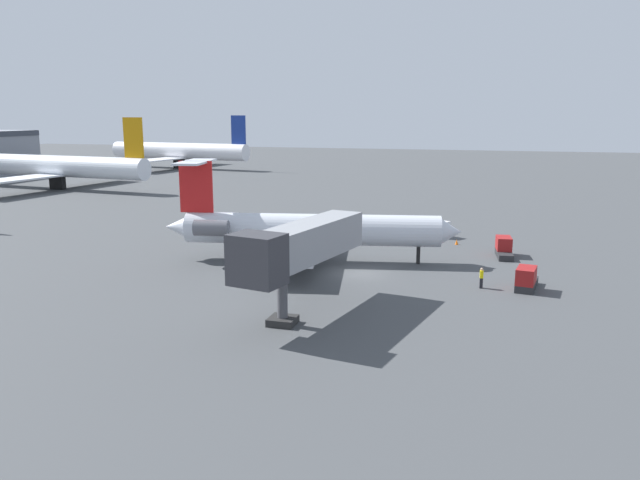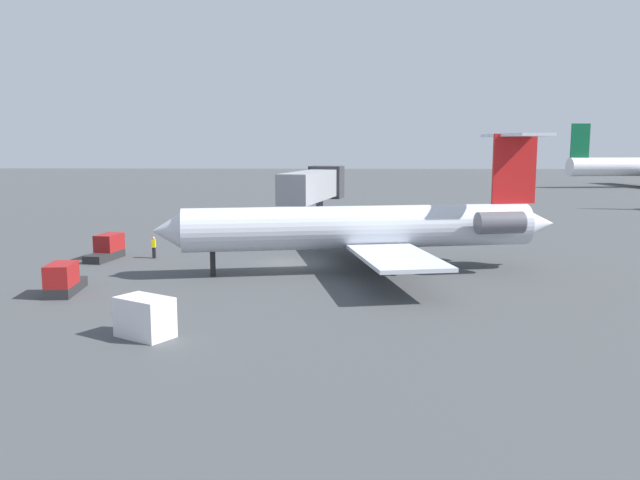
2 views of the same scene
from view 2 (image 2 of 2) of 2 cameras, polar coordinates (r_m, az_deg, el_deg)
The scene contains 8 objects.
ground_plane at distance 48.19m, azimuth -3.27°, elevation -2.12°, with size 400.00×400.00×0.10m, color #424447.
regional_jet at distance 44.62m, azimuth 4.56°, elevation 1.25°, with size 20.95×28.29×9.53m.
jet_bridge at distance 60.30m, azimuth -0.48°, elevation 4.80°, with size 14.18×5.73×6.68m.
ground_crew_marshaller at distance 51.80m, azimuth -14.49°, elevation -0.62°, with size 0.43×0.30×1.69m.
baggage_tug_lead at distance 52.37m, azimuth -18.32°, elevation -0.71°, with size 4.17×1.99×1.90m.
baggage_tug_trailing at distance 40.89m, azimuth -21.75°, elevation -3.33°, with size 4.13×1.84×1.90m.
cargo_container_uld at distance 30.70m, azimuth -15.25°, elevation -6.61°, with size 2.66×2.99×1.86m.
traffic_cone_near at distance 35.22m, azimuth -17.25°, elevation -5.87°, with size 0.36×0.36×0.55m.
Camera 2 is at (47.19, 4.36, 8.69)m, focal length 36.15 mm.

